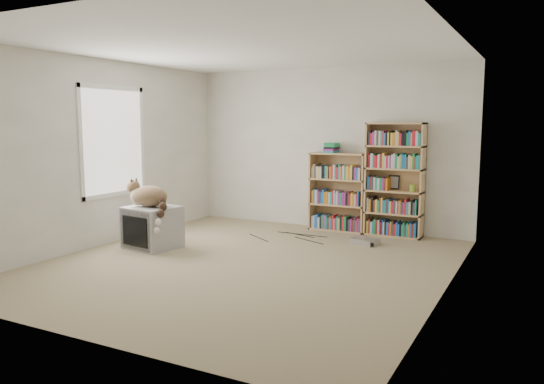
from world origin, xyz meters
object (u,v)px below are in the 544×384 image
at_px(crt_tv, 153,227).
at_px(bookcase_short, 339,195).
at_px(dvd_player, 365,241).
at_px(bookcase_tall, 395,182).
at_px(cat, 151,200).

distance_m(crt_tv, bookcase_short, 2.87).
bearing_deg(dvd_player, bookcase_tall, 91.53).
xyz_separation_m(bookcase_tall, bookcase_short, (-0.87, 0.00, -0.25)).
height_order(bookcase_short, dvd_player, bookcase_short).
bearing_deg(cat, crt_tv, 106.67).
distance_m(bookcase_tall, dvd_player, 1.07).
bearing_deg(bookcase_tall, crt_tv, -140.00).
bearing_deg(bookcase_tall, cat, -139.15).
distance_m(bookcase_short, dvd_player, 1.11).
xyz_separation_m(cat, dvd_player, (2.43, 1.55, -0.62)).
bearing_deg(bookcase_tall, dvd_player, -105.78).
bearing_deg(bookcase_short, dvd_player, -47.93).
distance_m(crt_tv, dvd_player, 2.88).
bearing_deg(cat, dvd_player, 27.17).
bearing_deg(crt_tv, bookcase_short, 60.31).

